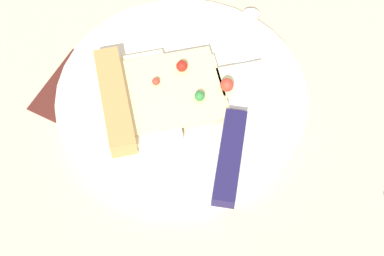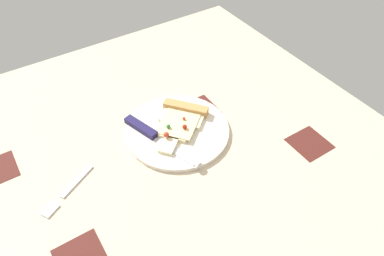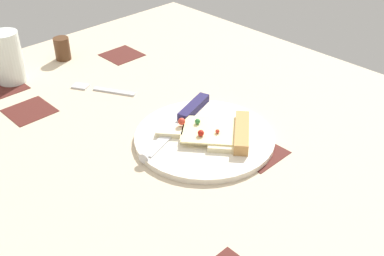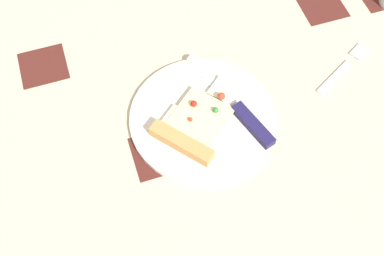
# 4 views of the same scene
# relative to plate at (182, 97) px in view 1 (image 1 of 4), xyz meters

# --- Properties ---
(ground_plane) EXTENTS (1.14, 1.14, 0.03)m
(ground_plane) POSITION_rel_plate_xyz_m (0.06, -0.07, -0.02)
(ground_plane) COLOR #C6B293
(ground_plane) RESTS_ON ground
(plate) EXTENTS (0.27, 0.27, 0.01)m
(plate) POSITION_rel_plate_xyz_m (0.00, 0.00, 0.00)
(plate) COLOR silver
(plate) RESTS_ON ground_plane
(pizza_slice) EXTENTS (0.17, 0.18, 0.03)m
(pizza_slice) POSITION_rel_plate_xyz_m (-0.02, 0.02, 0.01)
(pizza_slice) COLOR beige
(pizza_slice) RESTS_ON plate
(knife) EXTENTS (0.23, 0.09, 0.02)m
(knife) POSITION_rel_plate_xyz_m (-0.00, -0.06, 0.01)
(knife) COLOR silver
(knife) RESTS_ON plate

